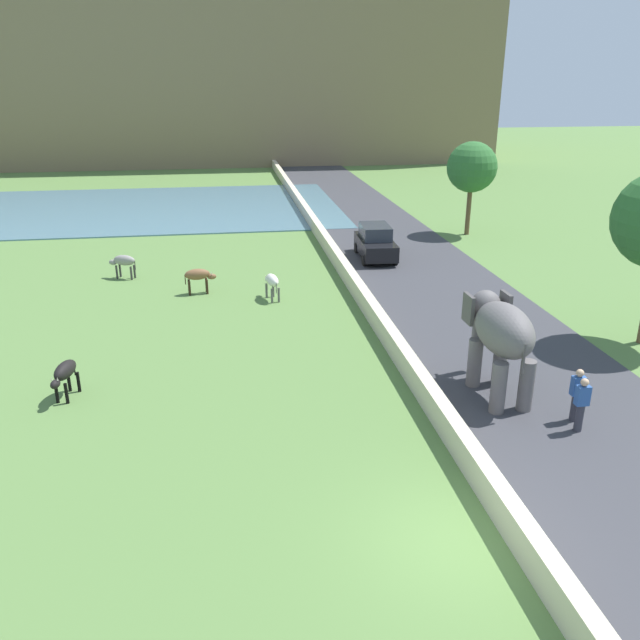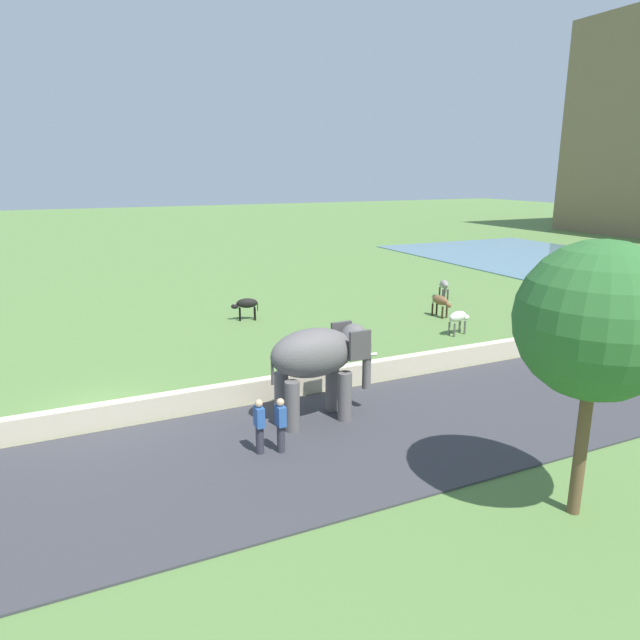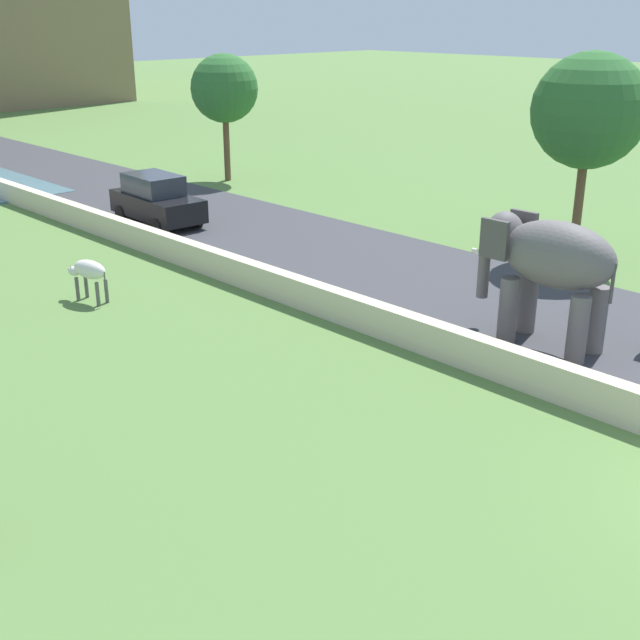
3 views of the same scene
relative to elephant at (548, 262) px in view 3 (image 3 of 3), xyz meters
The scene contains 7 objects.
road_surface 14.01m from the elephant, 83.46° to the left, with size 7.00×120.00×0.06m, color #38383D.
barrier_wall 12.09m from the elephant, 100.69° to the left, with size 0.40×110.00×0.79m, color beige.
elephant is the anchor object (origin of this frame).
car_black 15.89m from the elephant, 89.98° to the left, with size 1.95×4.08×1.80m.
cow_white 11.70m from the elephant, 120.74° to the left, with size 0.68×1.42×1.15m.
tree_near 8.03m from the elephant, 24.24° to the left, with size 3.41×3.41×6.23m.
tree_mid 21.79m from the elephant, 71.46° to the left, with size 2.98×2.98×5.56m.
Camera 3 is at (-12.33, -2.73, 7.30)m, focal length 45.52 mm.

